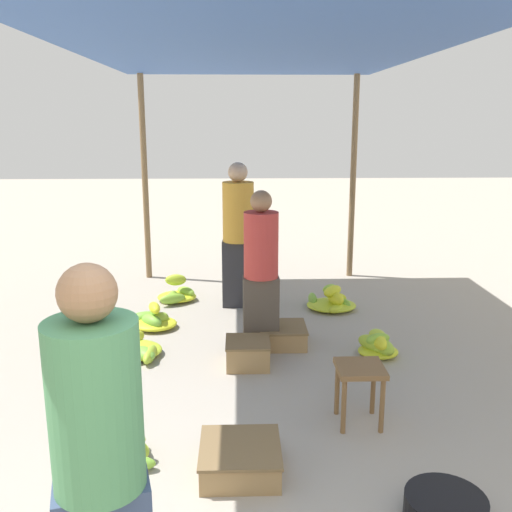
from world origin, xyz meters
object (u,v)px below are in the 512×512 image
(crate_mid, at_px, (240,459))
(shopper_walking_mid, at_px, (238,233))
(crate_far, at_px, (283,335))
(vendor_foreground, at_px, (100,464))
(banana_pile_right_1, at_px, (332,302))
(basin_black, at_px, (445,509))
(banana_pile_left_3, at_px, (153,321))
(banana_pile_left_1, at_px, (132,350))
(banana_pile_right_0, at_px, (378,345))
(shopper_walking_far, at_px, (261,268))
(stool, at_px, (360,378))
(banana_pile_left_0, at_px, (122,449))
(crate_near, at_px, (248,353))
(banana_pile_left_2, at_px, (177,295))

(crate_mid, bearing_deg, shopper_walking_mid, 90.02)
(crate_mid, bearing_deg, crate_far, 78.34)
(vendor_foreground, xyz_separation_m, banana_pile_right_1, (1.64, 4.35, -0.78))
(basin_black, bearing_deg, banana_pile_left_3, 123.60)
(basin_black, distance_m, crate_mid, 1.23)
(banana_pile_right_1, bearing_deg, crate_far, -121.64)
(banana_pile_left_1, bearing_deg, shopper_walking_mid, 55.60)
(banana_pile_right_0, xyz_separation_m, crate_far, (-0.87, 0.33, -0.02))
(vendor_foreground, height_order, shopper_walking_far, vendor_foreground)
(stool, height_order, crate_mid, stool)
(banana_pile_left_0, xyz_separation_m, shopper_walking_mid, (0.77, 3.16, 0.80))
(banana_pile_left_1, height_order, crate_mid, crate_mid)
(banana_pile_right_1, relative_size, shopper_walking_far, 0.39)
(crate_near, bearing_deg, banana_pile_right_1, 56.73)
(stool, relative_size, shopper_walking_far, 0.29)
(basin_black, bearing_deg, shopper_walking_far, 110.07)
(banana_pile_left_3, relative_size, crate_mid, 1.04)
(crate_far, bearing_deg, stool, -73.73)
(banana_pile_left_1, height_order, crate_far, crate_far)
(banana_pile_left_0, bearing_deg, banana_pile_right_0, 37.65)
(banana_pile_left_0, relative_size, banana_pile_right_0, 1.14)
(banana_pile_left_3, height_order, banana_pile_right_1, same)
(banana_pile_left_2, distance_m, crate_mid, 3.57)
(banana_pile_left_2, relative_size, banana_pile_right_1, 0.87)
(shopper_walking_mid, bearing_deg, banana_pile_left_0, -103.71)
(banana_pile_left_0, bearing_deg, vendor_foreground, -80.64)
(vendor_foreground, bearing_deg, shopper_walking_mid, 83.08)
(crate_far, bearing_deg, crate_mid, -101.66)
(banana_pile_left_3, bearing_deg, banana_pile_left_1, -96.76)
(vendor_foreground, relative_size, banana_pile_left_3, 3.17)
(shopper_walking_mid, height_order, shopper_walking_far, shopper_walking_mid)
(basin_black, height_order, crate_near, crate_near)
(stool, bearing_deg, basin_black, -76.24)
(basin_black, relative_size, crate_far, 0.98)
(banana_pile_left_0, height_order, banana_pile_left_1, banana_pile_left_0)
(banana_pile_right_0, bearing_deg, crate_mid, -126.62)
(crate_near, xyz_separation_m, shopper_walking_mid, (-0.08, 1.70, 0.76))
(basin_black, bearing_deg, crate_far, 105.24)
(banana_pile_left_2, bearing_deg, shopper_walking_far, -56.60)
(stool, xyz_separation_m, banana_pile_left_2, (-1.63, 2.91, -0.27))
(stool, distance_m, shopper_walking_mid, 2.92)
(banana_pile_left_3, relative_size, shopper_walking_mid, 0.31)
(banana_pile_left_3, distance_m, banana_pile_right_1, 2.08)
(banana_pile_right_0, bearing_deg, banana_pile_left_0, -142.35)
(banana_pile_left_2, distance_m, crate_near, 2.06)
(stool, relative_size, banana_pile_left_2, 0.87)
(vendor_foreground, distance_m, stool, 2.33)
(vendor_foreground, height_order, shopper_walking_mid, shopper_walking_mid)
(banana_pile_left_0, bearing_deg, banana_pile_left_1, 97.95)
(banana_pile_left_2, height_order, shopper_walking_mid, shopper_walking_mid)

